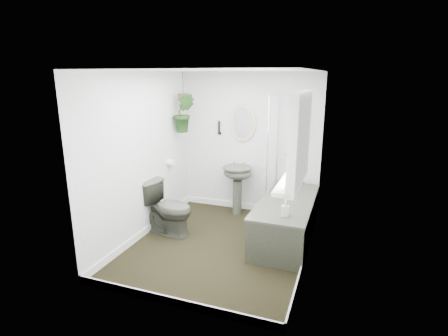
% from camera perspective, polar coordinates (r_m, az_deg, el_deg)
% --- Properties ---
extents(floor, '(2.30, 2.80, 0.02)m').
position_cam_1_polar(floor, '(4.90, -0.61, -12.51)').
color(floor, black).
rests_on(floor, ground).
extents(ceiling, '(2.30, 2.80, 0.02)m').
position_cam_1_polar(ceiling, '(4.35, -0.70, 15.77)').
color(ceiling, white).
rests_on(ceiling, ground).
extents(wall_back, '(2.30, 0.02, 2.30)m').
position_cam_1_polar(wall_back, '(5.79, 4.26, 3.98)').
color(wall_back, white).
rests_on(wall_back, ground).
extents(wall_front, '(2.30, 0.02, 2.30)m').
position_cam_1_polar(wall_front, '(3.26, -9.43, -4.96)').
color(wall_front, white).
rests_on(wall_front, ground).
extents(wall_left, '(0.02, 2.80, 2.30)m').
position_cam_1_polar(wall_left, '(5.00, -13.21, 1.86)').
color(wall_left, white).
rests_on(wall_left, ground).
extents(wall_right, '(0.02, 2.80, 2.30)m').
position_cam_1_polar(wall_right, '(4.23, 14.23, -0.57)').
color(wall_right, white).
rests_on(wall_right, ground).
extents(skirting, '(2.30, 2.80, 0.10)m').
position_cam_1_polar(skirting, '(4.87, -0.61, -11.88)').
color(skirting, white).
rests_on(skirting, floor).
extents(bathtub, '(0.72, 1.72, 0.58)m').
position_cam_1_polar(bathtub, '(5.02, 10.10, -8.24)').
color(bathtub, '#3E4136').
rests_on(bathtub, floor).
extents(bath_screen, '(0.04, 0.72, 1.40)m').
position_cam_1_polar(bath_screen, '(5.26, 7.98, 4.20)').
color(bath_screen, silver).
rests_on(bath_screen, bathtub).
extents(shower_box, '(0.20, 0.10, 0.35)m').
position_cam_1_polar(shower_box, '(5.50, 12.25, 7.32)').
color(shower_box, white).
rests_on(shower_box, wall_back).
extents(oval_mirror, '(0.46, 0.03, 0.62)m').
position_cam_1_polar(oval_mirror, '(5.73, 2.98, 7.43)').
color(oval_mirror, beige).
rests_on(oval_mirror, wall_back).
extents(wall_sconce, '(0.04, 0.04, 0.22)m').
position_cam_1_polar(wall_sconce, '(5.87, -0.82, 6.64)').
color(wall_sconce, black).
rests_on(wall_sconce, wall_back).
extents(toilet_roll_holder, '(0.11, 0.11, 0.11)m').
position_cam_1_polar(toilet_roll_holder, '(5.61, -8.68, 0.87)').
color(toilet_roll_holder, white).
rests_on(toilet_roll_holder, wall_left).
extents(window_recess, '(0.08, 1.00, 0.90)m').
position_cam_1_polar(window_recess, '(3.45, 12.35, 4.62)').
color(window_recess, white).
rests_on(window_recess, wall_right).
extents(window_sill, '(0.18, 1.00, 0.04)m').
position_cam_1_polar(window_sill, '(3.55, 10.86, -1.97)').
color(window_sill, white).
rests_on(window_sill, wall_right).
extents(window_blinds, '(0.01, 0.86, 0.76)m').
position_cam_1_polar(window_blinds, '(3.45, 11.61, 4.68)').
color(window_blinds, white).
rests_on(window_blinds, wall_right).
extents(toilet, '(0.82, 0.54, 0.78)m').
position_cam_1_polar(toilet, '(5.15, -9.14, -6.40)').
color(toilet, '#3E4136').
rests_on(toilet, floor).
extents(pedestal_sink, '(0.55, 0.50, 0.81)m').
position_cam_1_polar(pedestal_sink, '(5.77, 2.18, -3.68)').
color(pedestal_sink, '#3E4136').
rests_on(pedestal_sink, floor).
extents(sill_plant, '(0.24, 0.22, 0.23)m').
position_cam_1_polar(sill_plant, '(3.81, 11.50, 1.24)').
color(sill_plant, black).
rests_on(sill_plant, window_sill).
extents(hanging_plant, '(0.42, 0.39, 0.61)m').
position_cam_1_polar(hanging_plant, '(5.64, -6.59, 8.90)').
color(hanging_plant, black).
rests_on(hanging_plant, ceiling).
extents(soap_bottle, '(0.10, 0.10, 0.20)m').
position_cam_1_polar(soap_bottle, '(4.33, 9.98, -6.53)').
color(soap_bottle, black).
rests_on(soap_bottle, bathtub).
extents(hanging_pot, '(0.16, 0.16, 0.12)m').
position_cam_1_polar(hanging_pot, '(5.62, -6.67, 11.39)').
color(hanging_pot, '#483724').
rests_on(hanging_pot, ceiling).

